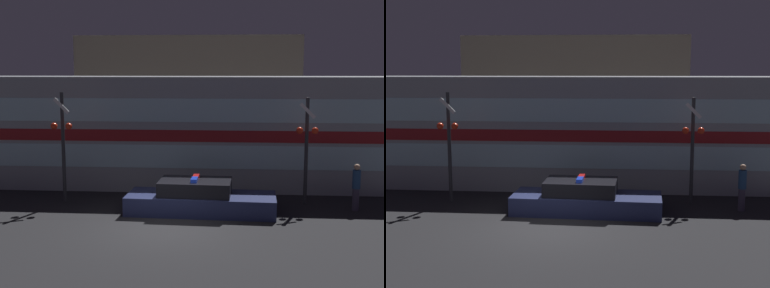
% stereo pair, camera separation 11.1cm
% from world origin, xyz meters
% --- Properties ---
extents(ground_plane, '(120.00, 120.00, 0.00)m').
position_xyz_m(ground_plane, '(0.00, 0.00, 0.00)').
color(ground_plane, black).
extents(train, '(17.46, 3.21, 4.50)m').
position_xyz_m(train, '(0.10, 6.26, 2.25)').
color(train, '#999EA5').
rests_on(train, ground_plane).
extents(police_car, '(5.05, 1.98, 1.24)m').
position_xyz_m(police_car, '(1.01, 1.90, 0.46)').
color(police_car, navy).
rests_on(police_car, ground_plane).
extents(pedestrian, '(0.27, 0.27, 1.62)m').
position_xyz_m(pedestrian, '(6.31, 2.57, 0.83)').
color(pedestrian, '#3F384C').
rests_on(pedestrian, ground_plane).
extents(crossing_signal_near, '(0.77, 0.32, 3.82)m').
position_xyz_m(crossing_signal_near, '(4.70, 3.27, 2.18)').
color(crossing_signal_near, '#2D2D33').
rests_on(crossing_signal_near, ground_plane).
extents(crossing_signal_far, '(0.77, 0.32, 4.00)m').
position_xyz_m(crossing_signal_far, '(-3.98, 2.90, 2.27)').
color(crossing_signal_far, '#2D2D33').
rests_on(crossing_signal_far, ground_plane).
extents(building_left, '(11.91, 4.92, 6.53)m').
position_xyz_m(building_left, '(-0.32, 14.61, 3.27)').
color(building_left, '#726656').
rests_on(building_left, ground_plane).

